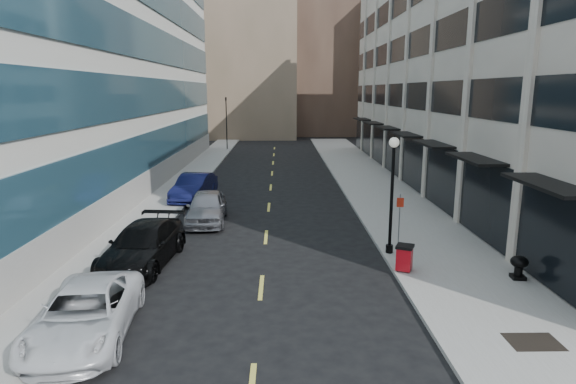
{
  "coord_description": "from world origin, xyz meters",
  "views": [
    {
      "loc": [
        0.69,
        -8.08,
        6.88
      ],
      "look_at": [
        1.03,
        12.15,
        2.6
      ],
      "focal_mm": 30.0,
      "sensor_mm": 36.0,
      "label": 1
    }
  ],
  "objects_px": {
    "car_black_pickup": "(143,245)",
    "car_blue_sedan": "(194,187)",
    "sign_post": "(400,215)",
    "car_silver_sedan": "(207,207)",
    "lamppost": "(392,185)",
    "car_white_van": "(86,313)",
    "traffic_signal": "(226,101)",
    "trash_bin": "(404,257)",
    "urn_planter": "(519,265)"
  },
  "relations": [
    {
      "from": "car_black_pickup",
      "to": "car_blue_sedan",
      "type": "xyz_separation_m",
      "value": [
        0.0,
        11.65,
        0.02
      ]
    },
    {
      "from": "car_blue_sedan",
      "to": "sign_post",
      "type": "xyz_separation_m",
      "value": [
        10.53,
        -10.52,
        0.91
      ]
    },
    {
      "from": "car_blue_sedan",
      "to": "car_silver_sedan",
      "type": "bearing_deg",
      "value": -65.47
    },
    {
      "from": "lamppost",
      "to": "sign_post",
      "type": "relative_size",
      "value": 2.01
    },
    {
      "from": "car_white_van",
      "to": "sign_post",
      "type": "height_order",
      "value": "sign_post"
    },
    {
      "from": "lamppost",
      "to": "car_silver_sedan",
      "type": "bearing_deg",
      "value": 147.39
    },
    {
      "from": "traffic_signal",
      "to": "trash_bin",
      "type": "relative_size",
      "value": 6.92
    },
    {
      "from": "car_blue_sedan",
      "to": "sign_post",
      "type": "bearing_deg",
      "value": -37.12
    },
    {
      "from": "traffic_signal",
      "to": "car_silver_sedan",
      "type": "xyz_separation_m",
      "value": [
        2.3,
        -31.33,
        -4.88
      ]
    },
    {
      "from": "traffic_signal",
      "to": "lamppost",
      "type": "height_order",
      "value": "traffic_signal"
    },
    {
      "from": "car_white_van",
      "to": "urn_planter",
      "type": "bearing_deg",
      "value": 9.28
    },
    {
      "from": "traffic_signal",
      "to": "car_white_van",
      "type": "xyz_separation_m",
      "value": [
        0.7,
        -43.47,
        -4.98
      ]
    },
    {
      "from": "car_black_pickup",
      "to": "lamppost",
      "type": "bearing_deg",
      "value": 10.15
    },
    {
      "from": "urn_planter",
      "to": "car_blue_sedan",
      "type": "bearing_deg",
      "value": 135.89
    },
    {
      "from": "traffic_signal",
      "to": "car_silver_sedan",
      "type": "height_order",
      "value": "traffic_signal"
    },
    {
      "from": "car_black_pickup",
      "to": "car_silver_sedan",
      "type": "height_order",
      "value": "car_silver_sedan"
    },
    {
      "from": "car_white_van",
      "to": "urn_planter",
      "type": "relative_size",
      "value": 6.15
    },
    {
      "from": "lamppost",
      "to": "urn_planter",
      "type": "height_order",
      "value": "lamppost"
    },
    {
      "from": "urn_planter",
      "to": "traffic_signal",
      "type": "bearing_deg",
      "value": 110.51
    },
    {
      "from": "car_white_van",
      "to": "traffic_signal",
      "type": "bearing_deg",
      "value": 85.32
    },
    {
      "from": "traffic_signal",
      "to": "car_white_van",
      "type": "distance_m",
      "value": 43.76
    },
    {
      "from": "car_silver_sedan",
      "to": "car_blue_sedan",
      "type": "bearing_deg",
      "value": 103.62
    },
    {
      "from": "car_white_van",
      "to": "car_silver_sedan",
      "type": "relative_size",
      "value": 1.08
    },
    {
      "from": "car_white_van",
      "to": "car_blue_sedan",
      "type": "xyz_separation_m",
      "value": [
        0.0,
        17.48,
        0.09
      ]
    },
    {
      "from": "car_blue_sedan",
      "to": "urn_planter",
      "type": "height_order",
      "value": "car_blue_sedan"
    },
    {
      "from": "car_black_pickup",
      "to": "urn_planter",
      "type": "height_order",
      "value": "car_black_pickup"
    },
    {
      "from": "car_silver_sedan",
      "to": "car_blue_sedan",
      "type": "distance_m",
      "value": 5.57
    },
    {
      "from": "traffic_signal",
      "to": "car_black_pickup",
      "type": "xyz_separation_m",
      "value": [
        0.7,
        -37.64,
        -4.9
      ]
    },
    {
      "from": "car_silver_sedan",
      "to": "urn_planter",
      "type": "height_order",
      "value": "car_silver_sedan"
    },
    {
      "from": "traffic_signal",
      "to": "sign_post",
      "type": "relative_size",
      "value": 2.81
    },
    {
      "from": "car_black_pickup",
      "to": "car_blue_sedan",
      "type": "distance_m",
      "value": 11.65
    },
    {
      "from": "car_black_pickup",
      "to": "urn_planter",
      "type": "bearing_deg",
      "value": -3.13
    },
    {
      "from": "trash_bin",
      "to": "urn_planter",
      "type": "xyz_separation_m",
      "value": [
        3.95,
        -0.89,
        -0.02
      ]
    },
    {
      "from": "car_silver_sedan",
      "to": "car_white_van",
      "type": "bearing_deg",
      "value": -100.57
    },
    {
      "from": "trash_bin",
      "to": "sign_post",
      "type": "xyz_separation_m",
      "value": [
        0.33,
        2.32,
        1.05
      ]
    },
    {
      "from": "car_black_pickup",
      "to": "car_silver_sedan",
      "type": "relative_size",
      "value": 1.15
    },
    {
      "from": "car_white_van",
      "to": "car_silver_sedan",
      "type": "bearing_deg",
      "value": 76.89
    },
    {
      "from": "sign_post",
      "to": "urn_planter",
      "type": "xyz_separation_m",
      "value": [
        3.62,
        -3.2,
        -1.07
      ]
    },
    {
      "from": "car_silver_sedan",
      "to": "car_blue_sedan",
      "type": "xyz_separation_m",
      "value": [
        -1.6,
        5.34,
        -0.0
      ]
    },
    {
      "from": "car_black_pickup",
      "to": "sign_post",
      "type": "distance_m",
      "value": 10.63
    },
    {
      "from": "car_black_pickup",
      "to": "lamppost",
      "type": "distance_m",
      "value": 10.39
    },
    {
      "from": "traffic_signal",
      "to": "car_white_van",
      "type": "bearing_deg",
      "value": -89.08
    },
    {
      "from": "car_blue_sedan",
      "to": "urn_planter",
      "type": "xyz_separation_m",
      "value": [
        14.15,
        -13.72,
        -0.16
      ]
    },
    {
      "from": "traffic_signal",
      "to": "car_blue_sedan",
      "type": "xyz_separation_m",
      "value": [
        0.7,
        -25.99,
        -4.88
      ]
    },
    {
      "from": "trash_bin",
      "to": "sign_post",
      "type": "distance_m",
      "value": 2.56
    },
    {
      "from": "sign_post",
      "to": "car_black_pickup",
      "type": "bearing_deg",
      "value": -165.12
    },
    {
      "from": "urn_planter",
      "to": "sign_post",
      "type": "bearing_deg",
      "value": 138.5
    },
    {
      "from": "trash_bin",
      "to": "lamppost",
      "type": "relative_size",
      "value": 0.2
    },
    {
      "from": "car_silver_sedan",
      "to": "trash_bin",
      "type": "relative_size",
      "value": 4.87
    },
    {
      "from": "traffic_signal",
      "to": "trash_bin",
      "type": "distance_m",
      "value": 40.64
    }
  ]
}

